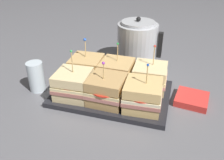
# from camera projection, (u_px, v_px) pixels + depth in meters

# --- Properties ---
(ground_plane) EXTENTS (6.00, 6.00, 0.00)m
(ground_plane) POSITION_uv_depth(u_px,v_px,m) (112.00, 95.00, 0.88)
(ground_plane) COLOR slate
(serving_platter) EXTENTS (0.41, 0.28, 0.02)m
(serving_platter) POSITION_uv_depth(u_px,v_px,m) (112.00, 93.00, 0.87)
(serving_platter) COLOR #232328
(serving_platter) RESTS_ON ground_plane
(sandwich_front_left) EXTENTS (0.13, 0.13, 0.17)m
(sandwich_front_left) POSITION_uv_depth(u_px,v_px,m) (73.00, 84.00, 0.82)
(sandwich_front_left) COLOR beige
(sandwich_front_left) RESTS_ON serving_platter
(sandwich_front_center) EXTENTS (0.13, 0.13, 0.15)m
(sandwich_front_center) POSITION_uv_depth(u_px,v_px,m) (107.00, 90.00, 0.79)
(sandwich_front_center) COLOR tan
(sandwich_front_center) RESTS_ON serving_platter
(sandwich_front_right) EXTENTS (0.13, 0.13, 0.16)m
(sandwich_front_right) POSITION_uv_depth(u_px,v_px,m) (143.00, 95.00, 0.76)
(sandwich_front_right) COLOR tan
(sandwich_front_right) RESTS_ON serving_platter
(sandwich_back_left) EXTENTS (0.13, 0.13, 0.17)m
(sandwich_back_left) POSITION_uv_depth(u_px,v_px,m) (87.00, 68.00, 0.93)
(sandwich_back_left) COLOR tan
(sandwich_back_left) RESTS_ON serving_platter
(sandwich_back_center) EXTENTS (0.12, 0.13, 0.16)m
(sandwich_back_center) POSITION_uv_depth(u_px,v_px,m) (116.00, 73.00, 0.90)
(sandwich_back_center) COLOR tan
(sandwich_back_center) RESTS_ON serving_platter
(sandwich_back_right) EXTENTS (0.13, 0.13, 0.17)m
(sandwich_back_right) POSITION_uv_depth(u_px,v_px,m) (150.00, 77.00, 0.87)
(sandwich_back_right) COLOR beige
(sandwich_back_right) RESTS_ON serving_platter
(kettle_steel) EXTENTS (0.20, 0.18, 0.22)m
(kettle_steel) POSITION_uv_depth(u_px,v_px,m) (137.00, 44.00, 1.06)
(kettle_steel) COLOR #B7BABF
(kettle_steel) RESTS_ON ground_plane
(drinking_glass) EXTENTS (0.06, 0.06, 0.11)m
(drinking_glass) POSITION_uv_depth(u_px,v_px,m) (36.00, 77.00, 0.88)
(drinking_glass) COLOR silver
(drinking_glass) RESTS_ON ground_plane
(napkin_stack) EXTENTS (0.12, 0.12, 0.02)m
(napkin_stack) POSITION_uv_depth(u_px,v_px,m) (192.00, 99.00, 0.84)
(napkin_stack) COLOR red
(napkin_stack) RESTS_ON ground_plane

